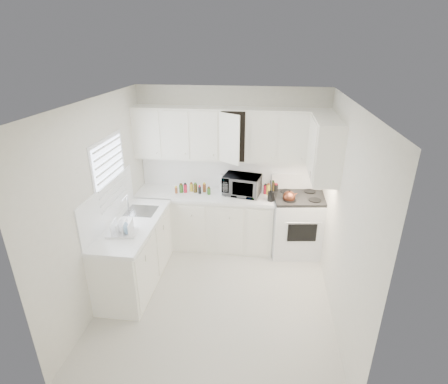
% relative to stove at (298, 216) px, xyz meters
% --- Properties ---
extents(floor, '(3.20, 3.20, 0.00)m').
position_rel_stove_xyz_m(floor, '(-1.12, -1.29, -0.63)').
color(floor, silver).
rests_on(floor, ground).
extents(ceiling, '(3.20, 3.20, 0.00)m').
position_rel_stove_xyz_m(ceiling, '(-1.12, -1.29, 1.97)').
color(ceiling, white).
rests_on(ceiling, ground).
extents(wall_back, '(3.00, 0.00, 3.00)m').
position_rel_stove_xyz_m(wall_back, '(-1.12, 0.31, 0.67)').
color(wall_back, white).
rests_on(wall_back, ground).
extents(wall_front, '(3.00, 0.00, 3.00)m').
position_rel_stove_xyz_m(wall_front, '(-1.12, -2.89, 0.67)').
color(wall_front, white).
rests_on(wall_front, ground).
extents(wall_left, '(0.00, 3.20, 3.20)m').
position_rel_stove_xyz_m(wall_left, '(-2.62, -1.29, 0.67)').
color(wall_left, white).
rests_on(wall_left, ground).
extents(wall_right, '(0.00, 3.20, 3.20)m').
position_rel_stove_xyz_m(wall_right, '(0.38, -1.29, 0.67)').
color(wall_right, white).
rests_on(wall_right, ground).
extents(window_blinds, '(0.06, 0.96, 1.06)m').
position_rel_stove_xyz_m(window_blinds, '(-2.60, -0.94, 0.92)').
color(window_blinds, white).
rests_on(window_blinds, wall_left).
extents(lower_cabinets_back, '(2.22, 0.60, 0.90)m').
position_rel_stove_xyz_m(lower_cabinets_back, '(-1.51, 0.01, -0.18)').
color(lower_cabinets_back, white).
rests_on(lower_cabinets_back, floor).
extents(lower_cabinets_left, '(0.60, 1.60, 0.90)m').
position_rel_stove_xyz_m(lower_cabinets_left, '(-2.32, -1.09, -0.18)').
color(lower_cabinets_left, white).
rests_on(lower_cabinets_left, floor).
extents(countertop_back, '(2.24, 0.64, 0.05)m').
position_rel_stove_xyz_m(countertop_back, '(-1.51, -0.00, 0.29)').
color(countertop_back, white).
rests_on(countertop_back, lower_cabinets_back).
extents(countertop_left, '(0.64, 1.62, 0.05)m').
position_rel_stove_xyz_m(countertop_left, '(-2.31, -1.09, 0.29)').
color(countertop_left, white).
rests_on(countertop_left, lower_cabinets_left).
extents(backsplash_back, '(2.98, 0.02, 0.55)m').
position_rel_stove_xyz_m(backsplash_back, '(-1.12, 0.30, 0.59)').
color(backsplash_back, white).
rests_on(backsplash_back, wall_back).
extents(backsplash_left, '(0.02, 1.60, 0.55)m').
position_rel_stove_xyz_m(backsplash_left, '(-2.61, -1.09, 0.59)').
color(backsplash_left, white).
rests_on(backsplash_left, wall_left).
extents(upper_cabinets_back, '(3.00, 0.33, 0.80)m').
position_rel_stove_xyz_m(upper_cabinets_back, '(-1.12, 0.14, 0.87)').
color(upper_cabinets_back, white).
rests_on(upper_cabinets_back, wall_back).
extents(upper_cabinets_right, '(0.33, 0.90, 0.80)m').
position_rel_stove_xyz_m(upper_cabinets_right, '(0.21, -0.47, 0.87)').
color(upper_cabinets_right, white).
rests_on(upper_cabinets_right, wall_right).
extents(sink, '(0.42, 0.38, 0.30)m').
position_rel_stove_xyz_m(sink, '(-2.31, -0.74, 0.44)').
color(sink, gray).
rests_on(sink, countertop_left).
extents(stove, '(0.90, 0.78, 1.27)m').
position_rel_stove_xyz_m(stove, '(0.00, 0.00, 0.00)').
color(stove, white).
rests_on(stove, floor).
extents(tea_kettle, '(0.28, 0.25, 0.22)m').
position_rel_stove_xyz_m(tea_kettle, '(-0.18, -0.16, 0.42)').
color(tea_kettle, maroon).
rests_on(tea_kettle, stove).
extents(frying_pan, '(0.31, 0.47, 0.04)m').
position_rel_stove_xyz_m(frying_pan, '(0.18, 0.16, 0.33)').
color(frying_pan, black).
rests_on(frying_pan, stove).
extents(microwave, '(0.62, 0.42, 0.39)m').
position_rel_stove_xyz_m(microwave, '(-0.92, 0.05, 0.51)').
color(microwave, gray).
rests_on(microwave, countertop_back).
extents(rice_cooker, '(0.24, 0.24, 0.23)m').
position_rel_stove_xyz_m(rice_cooker, '(-1.16, 0.05, 0.43)').
color(rice_cooker, white).
rests_on(rice_cooker, countertop_back).
extents(paper_towel, '(0.12, 0.12, 0.27)m').
position_rel_stove_xyz_m(paper_towel, '(-1.23, 0.20, 0.45)').
color(paper_towel, white).
rests_on(paper_towel, countertop_back).
extents(utensil_crock, '(0.12, 0.12, 0.35)m').
position_rel_stove_xyz_m(utensil_crock, '(-0.45, -0.15, 0.49)').
color(utensil_crock, black).
rests_on(utensil_crock, countertop_back).
extents(dish_rack, '(0.40, 0.32, 0.20)m').
position_rel_stove_xyz_m(dish_rack, '(-2.33, -1.40, 0.42)').
color(dish_rack, white).
rests_on(dish_rack, countertop_left).
extents(spice_left_0, '(0.06, 0.06, 0.13)m').
position_rel_stove_xyz_m(spice_left_0, '(-1.97, 0.13, 0.38)').
color(spice_left_0, brown).
rests_on(spice_left_0, countertop_back).
extents(spice_left_1, '(0.06, 0.06, 0.13)m').
position_rel_stove_xyz_m(spice_left_1, '(-1.90, 0.04, 0.38)').
color(spice_left_1, '#316321').
rests_on(spice_left_1, countertop_back).
extents(spice_left_2, '(0.06, 0.06, 0.13)m').
position_rel_stove_xyz_m(spice_left_2, '(-1.82, 0.13, 0.38)').
color(spice_left_2, red).
rests_on(spice_left_2, countertop_back).
extents(spice_left_3, '(0.06, 0.06, 0.13)m').
position_rel_stove_xyz_m(spice_left_3, '(-1.75, 0.04, 0.38)').
color(spice_left_3, yellow).
rests_on(spice_left_3, countertop_back).
extents(spice_left_4, '(0.06, 0.06, 0.13)m').
position_rel_stove_xyz_m(spice_left_4, '(-1.67, 0.13, 0.38)').
color(spice_left_4, '#503D16').
rests_on(spice_left_4, countertop_back).
extents(spice_left_5, '(0.06, 0.06, 0.13)m').
position_rel_stove_xyz_m(spice_left_5, '(-1.60, 0.04, 0.38)').
color(spice_left_5, black).
rests_on(spice_left_5, countertop_back).
extents(spice_left_6, '(0.06, 0.06, 0.13)m').
position_rel_stove_xyz_m(spice_left_6, '(-1.52, 0.13, 0.38)').
color(spice_left_6, brown).
rests_on(spice_left_6, countertop_back).
extents(spice_left_7, '(0.06, 0.06, 0.13)m').
position_rel_stove_xyz_m(spice_left_7, '(-1.45, 0.04, 0.38)').
color(spice_left_7, '#316321').
rests_on(spice_left_7, countertop_back).
extents(sauce_right_0, '(0.06, 0.06, 0.19)m').
position_rel_stove_xyz_m(sauce_right_0, '(-0.54, 0.17, 0.41)').
color(sauce_right_0, red).
rests_on(sauce_right_0, countertop_back).
extents(sauce_right_1, '(0.06, 0.06, 0.19)m').
position_rel_stove_xyz_m(sauce_right_1, '(-0.49, 0.11, 0.41)').
color(sauce_right_1, yellow).
rests_on(sauce_right_1, countertop_back).
extents(sauce_right_2, '(0.06, 0.06, 0.19)m').
position_rel_stove_xyz_m(sauce_right_2, '(-0.43, 0.17, 0.41)').
color(sauce_right_2, '#503D16').
rests_on(sauce_right_2, countertop_back).
extents(sauce_right_3, '(0.06, 0.06, 0.19)m').
position_rel_stove_xyz_m(sauce_right_3, '(-0.38, 0.11, 0.41)').
color(sauce_right_3, black).
rests_on(sauce_right_3, countertop_back).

